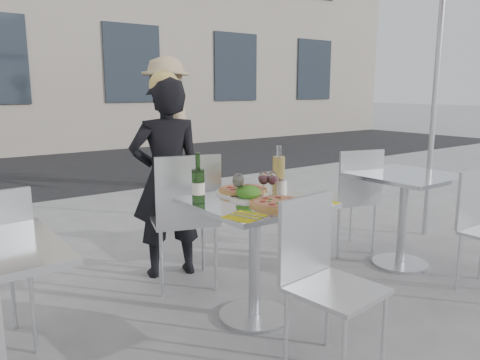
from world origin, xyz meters
TOP-DOWN VIEW (x-y plane):
  - ground at (0.00, 0.00)m, footprint 80.00×80.00m
  - street_asphalt at (0.00, 6.50)m, footprint 24.00×5.00m
  - main_table at (0.00, 0.00)m, footprint 0.72×0.72m
  - side_table_right at (1.50, 0.00)m, footprint 0.72×0.72m
  - chair_far at (-0.12, 0.62)m, footprint 0.56×0.57m
  - chair_near at (-0.04, -0.59)m, footprint 0.44×0.45m
  - side_chair_rfar at (1.40, 0.43)m, footprint 0.52×0.52m
  - woman_diner at (-0.09, 0.95)m, footprint 0.61×0.48m
  - pedestrian_b at (1.45, 3.85)m, footprint 0.92×1.31m
  - pizza_near at (0.04, -0.16)m, footprint 0.34×0.34m
  - pizza_far at (0.06, 0.21)m, footprint 0.35×0.35m
  - salad_plate at (-0.02, 0.04)m, footprint 0.22×0.22m
  - wine_bottle at (-0.31, 0.13)m, footprint 0.07×0.08m
  - carafe at (0.31, 0.15)m, footprint 0.08×0.08m
  - sugar_shaker at (0.23, 0.02)m, footprint 0.06×0.06m
  - wineglass_white_a at (-0.06, 0.09)m, footprint 0.07×0.07m
  - wineglass_white_b at (-0.05, 0.09)m, footprint 0.07×0.07m
  - wineglass_red_a at (0.11, 0.05)m, footprint 0.07×0.07m
  - wineglass_red_b at (0.15, 0.02)m, footprint 0.07×0.07m
  - napkin_left at (-0.27, -0.25)m, footprint 0.23×0.23m
  - napkin_right at (0.27, -0.25)m, footprint 0.19×0.20m

SIDE VIEW (x-z plane):
  - ground at x=0.00m, z-range 0.00..0.00m
  - street_asphalt at x=0.00m, z-range 0.00..0.00m
  - chair_near at x=-0.04m, z-range 0.08..0.96m
  - side_chair_rfar at x=1.40m, z-range 0.08..0.99m
  - main_table at x=0.00m, z-range 0.16..0.91m
  - side_table_right at x=1.50m, z-range 0.16..0.91m
  - chair_far at x=-0.12m, z-range 0.09..1.06m
  - woman_diner at x=-0.09m, z-range 0.00..1.48m
  - napkin_left at x=-0.27m, z-range 0.75..0.76m
  - napkin_right at x=0.27m, z-range 0.75..0.76m
  - pizza_near at x=0.04m, z-range 0.75..0.77m
  - pizza_far at x=0.06m, z-range 0.75..0.78m
  - salad_plate at x=-0.02m, z-range 0.74..0.83m
  - sugar_shaker at x=0.23m, z-range 0.75..0.86m
  - wineglass_white_a at x=-0.06m, z-range 0.78..0.94m
  - wineglass_white_b at x=-0.05m, z-range 0.78..0.94m
  - wineglass_red_a at x=0.11m, z-range 0.78..0.94m
  - wineglass_red_b at x=0.15m, z-range 0.78..0.94m
  - wine_bottle at x=-0.31m, z-range 0.72..1.01m
  - carafe at x=0.31m, z-range 0.72..1.01m
  - pedestrian_b at x=1.45m, z-range 0.00..1.85m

